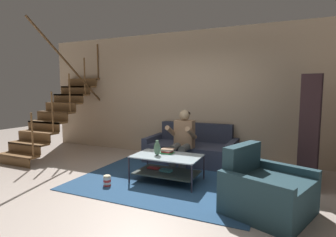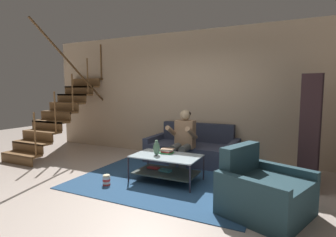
# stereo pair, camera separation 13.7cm
# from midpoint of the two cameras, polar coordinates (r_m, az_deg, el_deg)

# --- Properties ---
(ground) EXTENTS (16.80, 16.80, 0.00)m
(ground) POSITION_cam_midpoint_polar(r_m,az_deg,el_deg) (4.13, -5.10, -15.87)
(ground) COLOR #BDADA1
(back_partition) EXTENTS (8.40, 0.12, 2.90)m
(back_partition) POSITION_cam_midpoint_polar(r_m,az_deg,el_deg) (6.10, 6.08, 5.18)
(back_partition) COLOR tan
(back_partition) RESTS_ON ground
(staircase_run) EXTENTS (0.99, 2.63, 3.00)m
(staircase_run) POSITION_cam_midpoint_polar(r_m,az_deg,el_deg) (6.98, -22.95, 2.45)
(staircase_run) COLOR brown
(staircase_run) RESTS_ON ground
(couch) EXTENTS (1.91, 0.94, 0.81)m
(couch) POSITION_cam_midpoint_polar(r_m,az_deg,el_deg) (5.76, 4.45, -6.75)
(couch) COLOR #33394D
(couch) RESTS_ON ground
(person_seated_center) EXTENTS (0.50, 0.58, 1.16)m
(person_seated_center) POSITION_cam_midpoint_polar(r_m,az_deg,el_deg) (5.18, 2.44, -4.09)
(person_seated_center) COLOR #4F514F
(person_seated_center) RESTS_ON ground
(coffee_table) EXTENTS (1.14, 0.68, 0.45)m
(coffee_table) POSITION_cam_midpoint_polar(r_m,az_deg,el_deg) (4.51, -1.15, -9.87)
(coffee_table) COLOR #AAC1CB
(coffee_table) RESTS_ON ground
(area_rug) EXTENTS (3.00, 3.31, 0.01)m
(area_rug) POSITION_cam_midpoint_polar(r_m,az_deg,el_deg) (5.09, 1.47, -11.50)
(area_rug) COLOR navy
(area_rug) RESTS_ON ground
(vase) EXTENTS (0.12, 0.12, 0.26)m
(vase) POSITION_cam_midpoint_polar(r_m,az_deg,el_deg) (4.46, -3.26, -6.50)
(vase) COLOR #466C52
(vase) RESTS_ON coffee_table
(book_stack) EXTENTS (0.25, 0.21, 0.08)m
(book_stack) POSITION_cam_midpoint_polar(r_m,az_deg,el_deg) (4.62, -1.05, -7.07)
(book_stack) COLOR #338F4B
(book_stack) RESTS_ON coffee_table
(bookshelf) EXTENTS (0.36, 1.03, 1.79)m
(bookshelf) POSITION_cam_midpoint_polar(r_m,az_deg,el_deg) (4.96, 28.09, -3.33)
(bookshelf) COLOR #2E1D21
(bookshelf) RESTS_ON ground
(armchair) EXTENTS (1.20, 1.21, 0.83)m
(armchair) POSITION_cam_midpoint_polar(r_m,az_deg,el_deg) (3.62, 19.52, -14.67)
(armchair) COLOR #233F49
(armchair) RESTS_ON ground
(popcorn_tub) EXTENTS (0.12, 0.12, 0.19)m
(popcorn_tub) POSITION_cam_midpoint_polar(r_m,az_deg,el_deg) (4.47, -13.99, -12.97)
(popcorn_tub) COLOR red
(popcorn_tub) RESTS_ON ground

